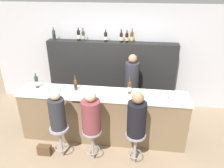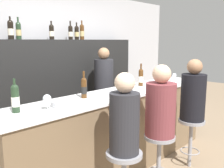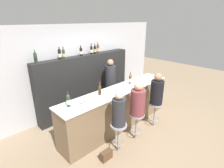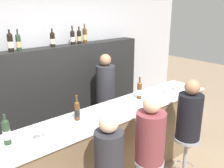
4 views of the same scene
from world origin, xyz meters
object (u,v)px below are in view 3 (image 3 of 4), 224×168
Objects in this scene: guest_seated_middle at (138,101)px; handbag at (106,155)px; wine_glass_0 at (83,100)px; bartender at (110,87)px; wine_bottle_backbar_2 at (64,54)px; bar_stool_middle at (137,120)px; wine_bottle_backbar_1 at (60,54)px; bar_stool_right at (155,108)px; wine_bottle_counter_1 at (100,90)px; wine_bottle_backbar_3 at (81,51)px; wine_bottle_backbar_0 at (35,58)px; wine_bottle_backbar_5 at (95,49)px; bar_stool_left at (119,131)px; wine_bottle_counter_0 at (68,100)px; wine_bottle_backbar_6 at (98,48)px; guest_seated_right at (157,91)px; metal_bowl at (89,101)px; wine_glass_1 at (139,79)px; wine_glass_3 at (150,76)px; wine_bottle_counter_2 at (130,79)px; wine_glass_2 at (145,77)px; guest_seated_left at (119,110)px; wine_bottle_backbar_4 at (91,50)px.

guest_seated_middle is 3.08× the size of handbag.
wine_glass_0 is 1.96m from bartender.
wine_bottle_backbar_2 reaches higher than bar_stool_middle.
wine_bottle_backbar_1 reaches higher than bar_stool_right.
wine_bottle_counter_1 is 1.51m from wine_bottle_backbar_3.
wine_bottle_backbar_1 reaches higher than wine_bottle_counter_1.
wine_bottle_backbar_5 is (1.78, 0.00, -0.01)m from wine_bottle_backbar_0.
bar_stool_middle is at bearing 0.00° from bar_stool_left.
bar_stool_middle is (1.30, -0.74, -0.68)m from wine_bottle_counter_0.
wine_bottle_backbar_6 reaches higher than guest_seated_right.
metal_bowl is at bearing 144.30° from guest_seated_middle.
bar_stool_right is at bearing 0.00° from bar_stool_middle.
wine_bottle_backbar_1 is at bearing 137.51° from wine_glass_1.
wine_bottle_backbar_0 reaches higher than wine_bottle_counter_1.
bar_stool_right is (2.07, -0.74, -0.68)m from wine_bottle_counter_0.
wine_bottle_backbar_0 is 0.98× the size of wine_bottle_backbar_1.
wine_glass_3 is 0.16× the size of guest_seated_right.
bar_stool_left is at bearing -70.22° from wine_bottle_backbar_0.
wine_glass_1 is (0.89, -1.42, -0.69)m from wine_bottle_backbar_3.
wine_bottle_backbar_6 is at bearing -0.00° from wine_bottle_backbar_5.
handbag is at bearing -97.00° from wine_bottle_backbar_1.
guest_seated_middle is at bearing -129.27° from wine_bottle_counter_2.
wine_glass_2 reaches higher than metal_bowl.
wine_bottle_backbar_1 reaches higher than metal_bowl.
wine_bottle_backbar_1 is 1.50× the size of metal_bowl.
guest_seated_middle is at bearing 0.00° from bar_stool_left.
wine_bottle_backbar_3 reaches higher than guest_seated_right.
wine_bottle_backbar_5 reaches higher than bar_stool_left.
wine_bottle_backbar_2 is at bearing 79.83° from handbag.
bar_stool_middle is at bearing -102.45° from wine_bottle_backbar_5.
wine_glass_0 is (0.25, -0.14, -0.03)m from wine_bottle_counter_0.
wine_glass_1 is (0.38, -1.42, -0.69)m from wine_bottle_backbar_5.
wine_bottle_backbar_2 is 2.15× the size of wine_glass_2.
wine_bottle_backbar_2 is 2.50m from wine_glass_3.
wine_glass_0 is at bearing -78.50° from wine_bottle_backbar_0.
guest_seated_left is 0.94× the size of guest_seated_right.
wine_bottle_backbar_3 is 0.88× the size of wine_bottle_backbar_6.
wine_bottle_backbar_6 is 1.26× the size of handbag.
wine_glass_0 is at bearing -124.97° from wine_bottle_backbar_3.
guest_seated_left is at bearing 0.00° from handbag.
bartender is (1.10, 0.80, -0.44)m from wine_bottle_counter_1.
wine_glass_1 is 0.22× the size of bar_stool_left.
guest_seated_right reaches higher than handbag.
bar_stool_middle and bar_stool_right have the same top height.
guest_seated_middle is 0.50× the size of bartender.
guest_seated_middle reaches higher than wine_bottle_counter_0.
wine_bottle_backbar_2 reaches higher than wine_glass_2.
wine_glass_0 is at bearing -133.85° from wine_bottle_backbar_4.
wine_glass_2 is at bearing -38.24° from wine_bottle_backbar_1.
wine_bottle_backbar_5 is at bearing 77.55° from guest_seated_middle.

